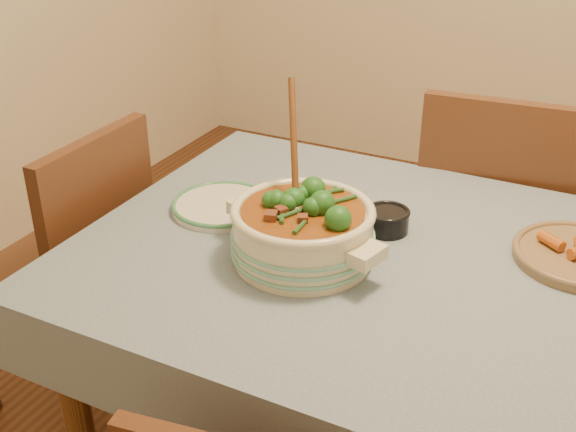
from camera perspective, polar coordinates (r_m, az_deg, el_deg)
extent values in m
cube|color=brown|center=(1.66, 11.77, -5.18)|extent=(1.60, 1.00, 0.05)
cube|color=#8291A9|center=(1.65, 11.86, -4.36)|extent=(1.68, 1.08, 0.01)
cylinder|color=brown|center=(1.89, -16.16, -15.54)|extent=(0.07, 0.07, 0.70)
cylinder|color=brown|center=(2.44, -2.81, -3.48)|extent=(0.07, 0.07, 0.70)
cylinder|color=beige|center=(1.63, 1.17, -1.54)|extent=(0.38, 0.38, 0.12)
torus|color=beige|center=(1.60, 1.19, 0.39)|extent=(0.33, 0.33, 0.02)
cube|color=beige|center=(1.52, 6.28, -3.10)|extent=(0.07, 0.09, 0.03)
cube|color=beige|center=(1.72, -3.33, 0.92)|extent=(0.07, 0.09, 0.03)
cylinder|color=brown|center=(1.60, 1.19, 0.14)|extent=(0.28, 0.28, 0.02)
cylinder|color=silver|center=(1.88, -5.22, 0.77)|extent=(0.31, 0.31, 0.02)
torus|color=#3B8257|center=(1.87, -5.23, 0.98)|extent=(0.26, 0.26, 0.01)
cylinder|color=black|center=(1.78, 7.84, -0.41)|extent=(0.12, 0.12, 0.05)
torus|color=black|center=(1.76, 7.90, 0.34)|extent=(0.11, 0.11, 0.01)
cylinder|color=black|center=(1.77, 7.87, 0.04)|extent=(0.09, 0.09, 0.01)
cube|color=#5A2F1B|center=(2.45, 16.07, -0.71)|extent=(0.49, 0.49, 0.04)
cube|color=#5A2F1B|center=(2.16, 16.19, 2.55)|extent=(0.46, 0.08, 0.49)
cylinder|color=#5A2F1B|center=(2.73, 19.99, -4.10)|extent=(0.04, 0.04, 0.49)
cylinder|color=#5A2F1B|center=(2.76, 11.94, -2.65)|extent=(0.04, 0.04, 0.49)
cylinder|color=#5A2F1B|center=(2.40, 19.32, -8.74)|extent=(0.04, 0.04, 0.49)
cylinder|color=#5A2F1B|center=(2.43, 10.12, -7.03)|extent=(0.04, 0.04, 0.49)
cube|color=#5A2F1B|center=(2.27, -17.69, -4.14)|extent=(0.43, 0.43, 0.04)
cube|color=#5A2F1B|center=(2.04, -14.62, -0.05)|extent=(0.04, 0.43, 0.46)
cylinder|color=#5A2F1B|center=(2.62, -17.22, -5.53)|extent=(0.04, 0.04, 0.46)
cylinder|color=#5A2F1B|center=(2.41, -10.69, -7.87)|extent=(0.04, 0.04, 0.46)
cylinder|color=#5A2F1B|center=(2.19, -16.50, -12.74)|extent=(0.04, 0.04, 0.46)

